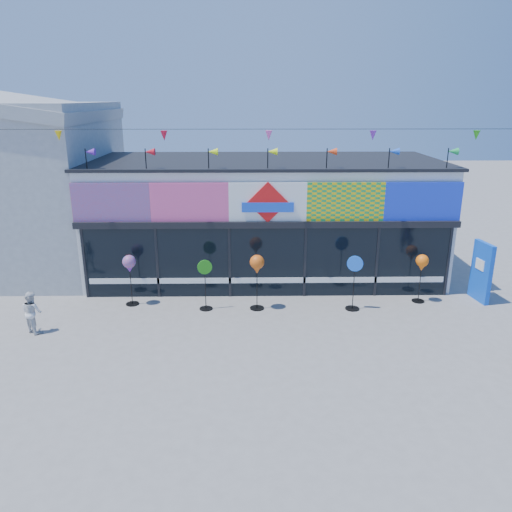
{
  "coord_description": "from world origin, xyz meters",
  "views": [
    {
      "loc": [
        -0.59,
        -11.67,
        6.14
      ],
      "look_at": [
        -0.38,
        2.0,
        1.81
      ],
      "focal_mm": 35.0,
      "sensor_mm": 36.0,
      "label": 1
    }
  ],
  "objects_px": {
    "spinner_1": "(205,284)",
    "blue_sign": "(481,272)",
    "spinner_0": "(129,265)",
    "spinner_3": "(354,281)",
    "spinner_2": "(257,266)",
    "child": "(32,312)",
    "spinner_4": "(422,264)"
  },
  "relations": [
    {
      "from": "spinner_0",
      "to": "spinner_1",
      "type": "bearing_deg",
      "value": -9.83
    },
    {
      "from": "spinner_0",
      "to": "spinner_3",
      "type": "distance_m",
      "value": 6.82
    },
    {
      "from": "blue_sign",
      "to": "spinner_3",
      "type": "xyz_separation_m",
      "value": [
        -4.15,
        -0.67,
        -0.05
      ]
    },
    {
      "from": "spinner_4",
      "to": "child",
      "type": "xyz_separation_m",
      "value": [
        -11.27,
        -1.98,
        -0.65
      ]
    },
    {
      "from": "spinner_4",
      "to": "child",
      "type": "distance_m",
      "value": 11.46
    },
    {
      "from": "spinner_0",
      "to": "spinner_1",
      "type": "distance_m",
      "value": 2.41
    },
    {
      "from": "blue_sign",
      "to": "spinner_2",
      "type": "height_order",
      "value": "blue_sign"
    },
    {
      "from": "spinner_4",
      "to": "spinner_1",
      "type": "bearing_deg",
      "value": -175.74
    },
    {
      "from": "spinner_0",
      "to": "spinner_1",
      "type": "relative_size",
      "value": 1.02
    },
    {
      "from": "spinner_2",
      "to": "spinner_3",
      "type": "bearing_deg",
      "value": -1.58
    },
    {
      "from": "spinner_0",
      "to": "spinner_4",
      "type": "distance_m",
      "value": 9.0
    },
    {
      "from": "blue_sign",
      "to": "spinner_1",
      "type": "xyz_separation_m",
      "value": [
        -8.61,
        -0.59,
        -0.12
      ]
    },
    {
      "from": "spinner_3",
      "to": "blue_sign",
      "type": "bearing_deg",
      "value": 9.12
    },
    {
      "from": "child",
      "to": "spinner_1",
      "type": "bearing_deg",
      "value": -127.88
    },
    {
      "from": "spinner_4",
      "to": "spinner_3",
      "type": "bearing_deg",
      "value": -165.57
    },
    {
      "from": "spinner_1",
      "to": "blue_sign",
      "type": "bearing_deg",
      "value": 3.95
    },
    {
      "from": "spinner_1",
      "to": "spinner_4",
      "type": "relative_size",
      "value": 1.01
    },
    {
      "from": "blue_sign",
      "to": "spinner_2",
      "type": "relative_size",
      "value": 1.1
    },
    {
      "from": "spinner_1",
      "to": "spinner_4",
      "type": "bearing_deg",
      "value": 4.26
    },
    {
      "from": "spinner_0",
      "to": "child",
      "type": "height_order",
      "value": "spinner_0"
    },
    {
      "from": "spinner_0",
      "to": "spinner_2",
      "type": "height_order",
      "value": "spinner_2"
    },
    {
      "from": "spinner_3",
      "to": "spinner_4",
      "type": "bearing_deg",
      "value": 14.43
    },
    {
      "from": "spinner_0",
      "to": "child",
      "type": "distance_m",
      "value": 3.03
    },
    {
      "from": "blue_sign",
      "to": "spinner_3",
      "type": "height_order",
      "value": "blue_sign"
    },
    {
      "from": "spinner_1",
      "to": "spinner_2",
      "type": "xyz_separation_m",
      "value": [
        1.56,
        0.01,
        0.54
      ]
    },
    {
      "from": "child",
      "to": "blue_sign",
      "type": "bearing_deg",
      "value": -136.85
    },
    {
      "from": "spinner_1",
      "to": "spinner_2",
      "type": "bearing_deg",
      "value": 0.33
    },
    {
      "from": "blue_sign",
      "to": "spinner_3",
      "type": "distance_m",
      "value": 4.2
    },
    {
      "from": "blue_sign",
      "to": "spinner_3",
      "type": "relative_size",
      "value": 1.12
    },
    {
      "from": "spinner_3",
      "to": "child",
      "type": "xyz_separation_m",
      "value": [
        -9.06,
        -1.42,
        -0.31
      ]
    },
    {
      "from": "spinner_0",
      "to": "spinner_1",
      "type": "xyz_separation_m",
      "value": [
        2.33,
        -0.4,
        -0.45
      ]
    },
    {
      "from": "spinner_3",
      "to": "child",
      "type": "height_order",
      "value": "spinner_3"
    }
  ]
}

